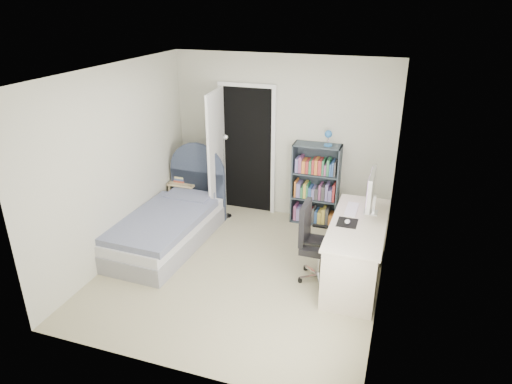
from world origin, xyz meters
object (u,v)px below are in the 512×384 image
(bed, at_px, (170,225))
(desk, at_px, (356,248))
(office_chair, at_px, (314,239))
(bookcase, at_px, (316,188))
(floor_lamp, at_px, (225,185))
(nightstand, at_px, (185,188))

(bed, height_order, desk, desk)
(bed, distance_m, desk, 2.61)
(office_chair, bearing_deg, bed, 173.44)
(bookcase, height_order, office_chair, bookcase)
(bed, bearing_deg, bookcase, 35.50)
(bookcase, bearing_deg, floor_lamp, -167.52)
(nightstand, relative_size, desk, 0.40)
(office_chair, bearing_deg, nightstand, 152.48)
(floor_lamp, height_order, bookcase, bookcase)
(desk, distance_m, office_chair, 0.54)
(bed, bearing_deg, nightstand, 103.92)
(nightstand, distance_m, office_chair, 2.65)
(floor_lamp, bearing_deg, nightstand, -179.44)
(nightstand, relative_size, floor_lamp, 0.46)
(bed, distance_m, office_chair, 2.14)
(floor_lamp, bearing_deg, bookcase, 12.48)
(nightstand, height_order, office_chair, office_chair)
(bed, height_order, floor_lamp, floor_lamp)
(bed, xyz_separation_m, floor_lamp, (0.45, 0.99, 0.28))
(bed, xyz_separation_m, office_chair, (2.11, -0.24, 0.27))
(bed, xyz_separation_m, desk, (2.60, -0.07, 0.15))
(bed, relative_size, office_chair, 2.01)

